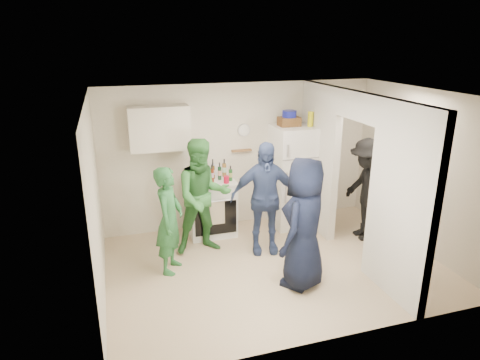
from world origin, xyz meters
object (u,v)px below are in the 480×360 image
blue_bowl (289,114)px  fridge (293,176)px  stove (211,207)px  person_navy (304,224)px  person_green_left (169,220)px  person_nook (366,190)px  person_green_center (203,197)px  person_denim (264,198)px  yellow_cup_stack_top (310,119)px  wicker_basket (289,122)px

blue_bowl → fridge: bearing=-26.6°
stove → person_navy: (0.80, -1.92, 0.42)m
person_green_left → person_nook: 3.24m
person_green_center → fridge: bearing=16.4°
stove → fridge: bearing=-1.2°
blue_bowl → person_denim: (-0.75, -0.88, -1.11)m
fridge → blue_bowl: bearing=153.4°
yellow_cup_stack_top → person_green_left: yellow_cup_stack_top is taller
blue_bowl → yellow_cup_stack_top: 0.36m
yellow_cup_stack_top → person_nook: yellow_cup_stack_top is taller
stove → person_green_center: size_ratio=0.53×
wicker_basket → person_green_left: bearing=-154.9°
wicker_basket → yellow_cup_stack_top: yellow_cup_stack_top is taller
stove → person_green_left: person_green_left is taller
person_nook → fridge: bearing=-129.8°
wicker_basket → person_nook: wicker_basket is taller
blue_bowl → yellow_cup_stack_top: blue_bowl is taller
wicker_basket → person_green_center: size_ratio=0.19×
stove → fridge: fridge is taller
yellow_cup_stack_top → person_green_left: 2.93m
wicker_basket → blue_bowl: size_ratio=1.46×
person_green_left → person_navy: size_ratio=0.87×
yellow_cup_stack_top → person_denim: (-1.07, -0.73, -1.03)m
yellow_cup_stack_top → fridge: bearing=155.6°
blue_bowl → person_nook: blue_bowl is taller
stove → person_denim: 1.14m
wicker_basket → yellow_cup_stack_top: (0.32, -0.15, 0.05)m
stove → blue_bowl: size_ratio=3.96×
wicker_basket → person_green_center: wicker_basket is taller
fridge → yellow_cup_stack_top: (0.22, -0.10, 1.02)m
person_green_left → wicker_basket: bearing=-39.5°
person_green_left → person_green_center: (0.58, 0.44, 0.13)m
fridge → wicker_basket: wicker_basket is taller
person_green_center → person_nook: person_green_center is taller
wicker_basket → person_nook: (1.00, -0.92, -1.01)m
wicker_basket → yellow_cup_stack_top: 0.36m
fridge → person_green_center: size_ratio=0.99×
fridge → person_nook: fridge is taller
person_navy → person_nook: 1.89m
yellow_cup_stack_top → person_navy: yellow_cup_stack_top is taller
person_green_left → person_green_center: 0.74m
blue_bowl → person_green_left: size_ratio=0.15×
yellow_cup_stack_top → person_green_center: 2.25m
yellow_cup_stack_top → person_green_center: yellow_cup_stack_top is taller
yellow_cup_stack_top → wicker_basket: bearing=154.9°
person_navy → person_denim: bearing=-121.6°
stove → person_green_center: bearing=-113.5°
person_navy → person_green_center: bearing=-92.1°
person_denim → person_nook: size_ratio=1.04×
fridge → blue_bowl: blue_bowl is taller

